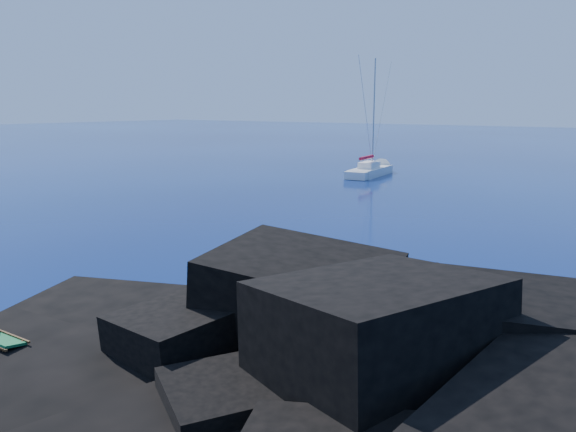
# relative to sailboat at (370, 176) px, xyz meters

# --- Properties ---
(headland) EXTENTS (24.00, 24.00, 3.60)m
(headland) POSITION_rel_sailboat_xyz_m (21.29, -42.55, 0.00)
(headland) COLOR black
(headland) RESTS_ON ground
(beach) EXTENTS (9.08, 6.86, 0.70)m
(beach) POSITION_rel_sailboat_xyz_m (12.79, -45.05, 0.00)
(beach) COLOR black
(beach) RESTS_ON ground
(surf_foam) EXTENTS (10.00, 8.00, 0.06)m
(surf_foam) POSITION_rel_sailboat_xyz_m (13.29, -40.55, 0.00)
(surf_foam) COLOR white
(surf_foam) RESTS_ON ground
(sailboat) EXTENTS (3.81, 11.65, 12.00)m
(sailboat) POSITION_rel_sailboat_xyz_m (0.00, 0.00, 0.00)
(sailboat) COLOR silver
(sailboat) RESTS_ON ground
(deck_chair) EXTENTS (1.84, 0.87, 1.25)m
(deck_chair) POSITION_rel_sailboat_xyz_m (11.85, -45.16, 0.97)
(deck_chair) COLOR #166334
(deck_chair) RESTS_ON beach
(towel) EXTENTS (2.08, 1.82, 0.05)m
(towel) POSITION_rel_sailboat_xyz_m (14.55, -43.44, 0.38)
(towel) COLOR white
(towel) RESTS_ON beach
(sunbather) EXTENTS (1.67, 1.33, 0.23)m
(sunbather) POSITION_rel_sailboat_xyz_m (14.55, -43.44, 0.52)
(sunbather) COLOR tan
(sunbather) RESTS_ON towel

